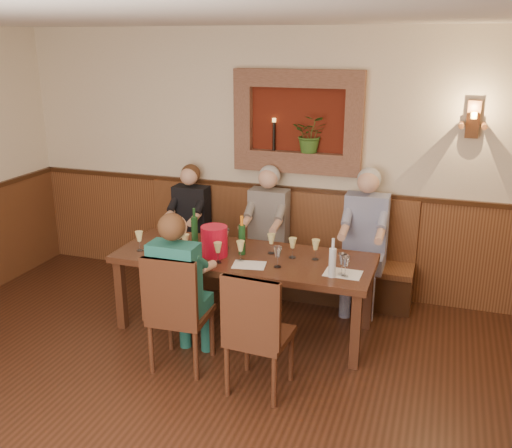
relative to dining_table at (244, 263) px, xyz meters
The scene contains 32 objects.
room_shell 2.21m from the dining_table, 90.00° to the right, with size 6.04×6.04×2.82m.
wainscoting 1.85m from the dining_table, 90.00° to the right, with size 6.02×6.02×1.15m.
wall_niche 1.59m from the dining_table, 77.58° to the left, with size 1.36×0.30×1.06m.
wall_sconce 2.53m from the dining_table, 29.61° to the left, with size 0.25×0.20×0.35m.
dining_table is the anchor object (origin of this frame).
bench 1.01m from the dining_table, 90.00° to the left, with size 3.00×0.45×1.11m.
chair_near_left 0.93m from the dining_table, 109.25° to the right, with size 0.49×0.49×1.04m.
chair_near_right 1.10m from the dining_table, 64.01° to the right, with size 0.48×0.48×1.03m.
person_bench_left 1.28m from the dining_table, 138.82° to the left, with size 0.39×0.48×1.36m.
person_bench_mid 0.84m from the dining_table, 93.33° to the left, with size 0.41×0.51×1.41m.
person_bench_right 1.30m from the dining_table, 40.17° to the left, with size 0.43×0.53×1.46m.
person_chair_front 0.83m from the dining_table, 109.89° to the right, with size 0.40×0.49×1.38m.
spittoon_bucket 0.35m from the dining_table, 160.41° to the right, with size 0.25×0.25×0.28m, color red.
wine_bottle_green_a 0.23m from the dining_table, 142.60° to the left, with size 0.08×0.08×0.37m.
wine_bottle_green_b 0.62m from the dining_table, 165.69° to the left, with size 0.07×0.07×0.36m.
water_bottle 0.93m from the dining_table, 15.41° to the right, with size 0.07×0.07×0.34m.
tasting_sheet_a 0.78m from the dining_table, behind, with size 0.30×0.21×0.00m, color white.
tasting_sheet_b 0.26m from the dining_table, 60.03° to the right, with size 0.29×0.21×0.00m, color white.
tasting_sheet_c 0.97m from the dining_table, ahead, with size 0.32×0.23×0.00m, color white.
tasting_sheet_d 0.56m from the dining_table, 149.93° to the right, with size 0.25×0.18×0.00m, color white.
wine_glass_0 1.02m from the dining_table, 168.39° to the right, with size 0.08×0.08×0.19m, color #EAE08C, non-canonical shape.
wine_glass_1 0.74m from the dining_table, behind, with size 0.08×0.08×0.19m, color white, non-canonical shape.
wine_glass_2 0.57m from the dining_table, 165.03° to the right, with size 0.08×0.08×0.19m, color #EAE08C, non-canonical shape.
wine_glass_3 0.31m from the dining_table, 151.70° to the left, with size 0.08×0.08×0.19m, color white, non-canonical shape.
wine_glass_4 0.22m from the dining_table, 82.56° to the right, with size 0.08×0.08×0.19m, color #EAE08C, non-canonical shape.
wine_glass_5 0.31m from the dining_table, 29.91° to the left, with size 0.08×0.08×0.19m, color #EAE08C, non-canonical shape.
wine_glass_6 0.45m from the dining_table, 25.58° to the right, with size 0.08×0.08×0.19m, color white, non-canonical shape.
wine_glass_7 0.68m from the dining_table, ahead, with size 0.08×0.08×0.19m, color #EAE08C, non-canonical shape.
wine_glass_8 0.98m from the dining_table, 10.30° to the right, with size 0.08×0.08×0.19m, color white, non-canonical shape.
wine_glass_9 0.34m from the dining_table, 122.77° to the right, with size 0.08×0.08×0.19m, color #EAE08C, non-canonical shape.
wine_glass_10 1.02m from the dining_table, 12.06° to the right, with size 0.08×0.08×0.19m, color white, non-canonical shape.
wine_glass_11 0.48m from the dining_table, 10.53° to the left, with size 0.08×0.08×0.19m, color #EAE08C, non-canonical shape.
Camera 1 is at (1.69, -2.81, 2.66)m, focal length 40.00 mm.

